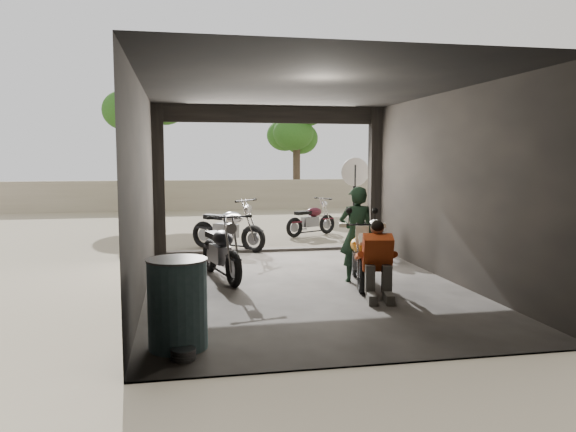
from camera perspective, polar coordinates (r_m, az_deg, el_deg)
name	(u,v)px	position (r m, az deg, el deg)	size (l,w,h in m)	color
ground	(304,287)	(9.16, 1.66, -7.27)	(80.00, 80.00, 0.00)	#7A6D56
garage	(297,206)	(9.49, 0.97, 1.01)	(7.00, 7.13, 3.20)	#2D2B28
boundary_wall	(229,195)	(22.84, -6.03, 2.17)	(18.00, 0.30, 1.20)	gray
tree_left	(149,105)	(21.31, -13.98, 10.87)	(2.20, 2.20, 5.60)	#382B1E
tree_right	(297,122)	(23.24, 0.88, 9.57)	(2.20, 2.20, 5.00)	#382B1E
main_bike	(359,252)	(9.30, 7.21, -3.67)	(0.68, 1.64, 1.10)	#EEE7C9
left_bike	(221,246)	(9.71, -6.84, -3.08)	(0.70, 1.71, 1.16)	black
outside_bike_a	(228,225)	(12.72, -6.15, -0.87)	(0.72, 1.74, 1.18)	black
outside_bike_b	(311,217)	(15.08, 2.37, -0.11)	(0.61, 1.49, 1.01)	#45101A
outside_bike_c	(383,221)	(14.26, 9.61, -0.50)	(0.62, 1.51, 1.02)	black
rider	(356,235)	(9.46, 6.96, -1.90)	(0.59, 0.39, 1.62)	black
mechanic	(379,263)	(8.31, 9.18, -4.72)	(0.58, 0.78, 1.13)	#D44E1C
stool	(377,238)	(11.62, 9.06, -2.21)	(0.39, 0.39, 0.53)	black
helmet	(375,227)	(11.61, 8.83, -1.08)	(0.32, 0.33, 0.30)	white
oil_drum	(178,305)	(6.30, -11.15, -8.85)	(0.64, 0.64, 1.00)	slate
sign_post	(355,187)	(13.82, 6.80, 2.98)	(0.70, 0.08, 2.10)	black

